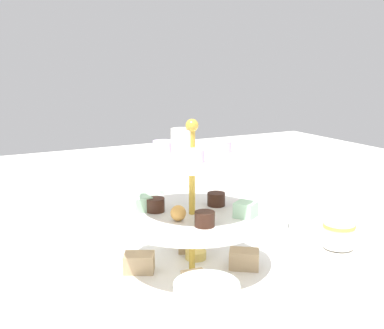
{
  "coord_description": "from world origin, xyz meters",
  "views": [
    {
      "loc": [
        -0.64,
        0.34,
        0.34
      ],
      "look_at": [
        0.0,
        0.0,
        0.18
      ],
      "focal_mm": 44.9,
      "sensor_mm": 36.0,
      "label": 1
    }
  ],
  "objects_px": {
    "tiered_serving_stand": "(192,229)",
    "water_glass_short_left": "(273,214)",
    "teacup_with_saucer": "(338,237)",
    "water_glass_mid_back": "(151,207)"
  },
  "relations": [
    {
      "from": "tiered_serving_stand",
      "to": "water_glass_mid_back",
      "type": "relative_size",
      "value": 3.5
    },
    {
      "from": "tiered_serving_stand",
      "to": "water_glass_mid_back",
      "type": "xyz_separation_m",
      "value": [
        0.25,
        -0.03,
        -0.04
      ]
    },
    {
      "from": "teacup_with_saucer",
      "to": "water_glass_mid_back",
      "type": "xyz_separation_m",
      "value": [
        0.28,
        0.26,
        0.02
      ]
    },
    {
      "from": "tiered_serving_stand",
      "to": "teacup_with_saucer",
      "type": "bearing_deg",
      "value": -95.89
    },
    {
      "from": "tiered_serving_stand",
      "to": "water_glass_short_left",
      "type": "xyz_separation_m",
      "value": [
        0.12,
        -0.25,
        -0.05
      ]
    },
    {
      "from": "tiered_serving_stand",
      "to": "water_glass_mid_back",
      "type": "distance_m",
      "value": 0.25
    },
    {
      "from": "teacup_with_saucer",
      "to": "water_glass_mid_back",
      "type": "relative_size",
      "value": 1.07
    },
    {
      "from": "tiered_serving_stand",
      "to": "water_glass_short_left",
      "type": "bearing_deg",
      "value": -64.87
    },
    {
      "from": "water_glass_short_left",
      "to": "teacup_with_saucer",
      "type": "height_order",
      "value": "water_glass_short_left"
    },
    {
      "from": "teacup_with_saucer",
      "to": "tiered_serving_stand",
      "type": "bearing_deg",
      "value": 84.11
    }
  ]
}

